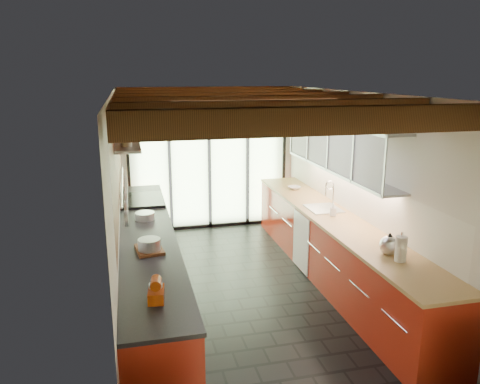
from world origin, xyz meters
The scene contains 18 objects.
ground centered at (0.00, 0.00, 0.00)m, with size 5.50×5.50×0.00m, color black.
room_shell centered at (0.00, 0.00, 1.65)m, with size 5.50×5.50×5.50m.
ceiling_beams centered at (0.00, 0.38, 2.46)m, with size 3.14×5.06×4.90m.
glass_door centered at (0.00, 2.69, 1.66)m, with size 2.95×0.10×2.90m.
left_counter centered at (-1.28, 0.00, 0.46)m, with size 0.68×5.00×0.92m.
range_stove centered at (-1.28, 1.45, 0.47)m, with size 0.66×0.90×0.97m.
right_counter centered at (1.27, 0.00, 0.46)m, with size 0.68×5.00×0.92m.
sink_assembly centered at (1.29, 0.40, 0.96)m, with size 0.45×0.52×0.43m.
upper_cabinets_right centered at (1.43, 0.30, 1.85)m, with size 0.34×3.00×3.00m.
left_wall_fixtures centered at (-1.47, 0.25, 1.80)m, with size 0.28×2.60×0.96m.
stand_mixer centered at (-1.27, -1.86, 1.01)m, with size 0.16×0.25×0.22m.
pot_large centered at (-1.27, -0.73, 1.00)m, with size 0.25×0.25×0.16m, color silver.
pot_small centered at (-1.27, 0.49, 0.97)m, with size 0.26×0.26×0.10m, color silver.
cutting_board centered at (-1.27, -0.68, 0.94)m, with size 0.28×0.39×0.03m, color brown.
kettle centered at (1.27, -1.38, 1.03)m, with size 0.28×0.30×0.25m.
paper_towel centered at (1.27, -1.60, 1.06)m, with size 0.14×0.14×0.33m.
soap_bottle centered at (1.27, 0.06, 1.01)m, with size 0.08×0.08×0.17m, color silver.
bowl centered at (1.27, 1.62, 0.95)m, with size 0.20×0.20×0.05m, color silver.
Camera 1 is at (-1.43, -5.65, 2.84)m, focal length 35.00 mm.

